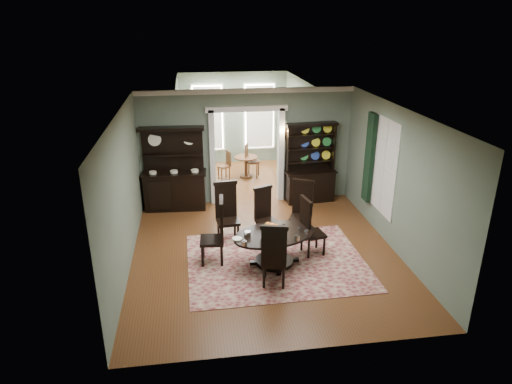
# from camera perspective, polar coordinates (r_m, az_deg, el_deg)

# --- Properties ---
(room) EXTENTS (5.51, 6.01, 3.01)m
(room) POSITION_cam_1_polar(r_m,az_deg,el_deg) (9.08, 1.16, 1.17)
(room) COLOR brown
(room) RESTS_ON ground
(parlor) EXTENTS (3.51, 3.50, 3.01)m
(parlor) POSITION_cam_1_polar(r_m,az_deg,el_deg) (14.33, -2.43, 8.44)
(parlor) COLOR brown
(parlor) RESTS_ON ground
(doorway_trim) EXTENTS (2.08, 0.25, 2.57)m
(doorway_trim) POSITION_cam_1_polar(r_m,az_deg,el_deg) (11.86, -1.16, 6.23)
(doorway_trim) COLOR silver
(doorway_trim) RESTS_ON floor
(right_window) EXTENTS (0.15, 1.47, 2.12)m
(right_window) POSITION_cam_1_polar(r_m,az_deg,el_deg) (10.62, 14.89, 3.59)
(right_window) COLOR white
(right_window) RESTS_ON wall_right
(wall_sconce) EXTENTS (0.27, 0.21, 0.21)m
(wall_sconce) POSITION_cam_1_polar(r_m,az_deg,el_deg) (11.79, 3.55, 7.47)
(wall_sconce) COLOR #B3742F
(wall_sconce) RESTS_ON back_wall_right
(rug) EXTENTS (3.61, 2.92, 0.01)m
(rug) POSITION_cam_1_polar(r_m,az_deg,el_deg) (9.41, 2.55, -8.66)
(rug) COLOR maroon
(rug) RESTS_ON floor
(dining_table) EXTENTS (2.02, 2.02, 0.68)m
(dining_table) POSITION_cam_1_polar(r_m,az_deg,el_deg) (9.13, 2.34, -6.31)
(dining_table) COLOR black
(dining_table) RESTS_ON rug
(centerpiece) EXTENTS (1.50, 0.97, 0.25)m
(centerpiece) POSITION_cam_1_polar(r_m,az_deg,el_deg) (9.00, 1.95, -4.76)
(centerpiece) COLOR silver
(centerpiece) RESTS_ON dining_table
(chair_far_left) EXTENTS (0.54, 0.52, 1.35)m
(chair_far_left) POSITION_cam_1_polar(r_m,az_deg,el_deg) (10.01, -3.68, -2.24)
(chair_far_left) COLOR black
(chair_far_left) RESTS_ON rug
(chair_far_mid) EXTENTS (0.57, 0.56, 1.19)m
(chair_far_mid) POSITION_cam_1_polar(r_m,az_deg,el_deg) (10.12, 1.09, -2.44)
(chair_far_mid) COLOR black
(chair_far_mid) RESTS_ON rug
(chair_far_right) EXTENTS (0.63, 0.61, 1.30)m
(chair_far_right) POSITION_cam_1_polar(r_m,az_deg,el_deg) (10.26, 5.73, -1.86)
(chair_far_right) COLOR black
(chair_far_right) RESTS_ON rug
(chair_end_left) EXTENTS (0.51, 0.54, 1.37)m
(chair_end_left) POSITION_cam_1_polar(r_m,az_deg,el_deg) (9.11, -4.86, -4.70)
(chair_end_left) COLOR black
(chair_end_left) RESTS_ON rug
(chair_end_right) EXTENTS (0.52, 0.54, 1.27)m
(chair_end_right) POSITION_cam_1_polar(r_m,az_deg,el_deg) (9.44, 6.64, -4.15)
(chair_end_right) COLOR black
(chair_end_right) RESTS_ON rug
(chair_near) EXTENTS (0.56, 0.54, 1.29)m
(chair_near) POSITION_cam_1_polar(r_m,az_deg,el_deg) (8.28, 2.28, -7.79)
(chair_near) COLOR black
(chair_near) RESTS_ON rug
(sideboard) EXTENTS (1.65, 0.67, 2.13)m
(sideboard) POSITION_cam_1_polar(r_m,az_deg,el_deg) (11.81, -10.13, 1.37)
(sideboard) COLOR black
(sideboard) RESTS_ON floor
(welsh_dresser) EXTENTS (1.39, 0.60, 2.12)m
(welsh_dresser) POSITION_cam_1_polar(r_m,az_deg,el_deg) (12.20, 6.75, 2.34)
(welsh_dresser) COLOR black
(welsh_dresser) RESTS_ON floor
(parlor_table) EXTENTS (0.71, 0.71, 0.66)m
(parlor_table) POSITION_cam_1_polar(r_m,az_deg,el_deg) (14.00, -1.27, 3.54)
(parlor_table) COLOR #572C18
(parlor_table) RESTS_ON parlor_floor
(parlor_chair_left) EXTENTS (0.41, 0.40, 0.87)m
(parlor_chair_left) POSITION_cam_1_polar(r_m,az_deg,el_deg) (13.88, -3.83, 3.48)
(parlor_chair_left) COLOR #572C18
(parlor_chair_left) RESTS_ON parlor_floor
(parlor_chair_right) EXTENTS (0.48, 0.47, 1.03)m
(parlor_chair_right) POSITION_cam_1_polar(r_m,az_deg,el_deg) (14.01, -0.70, 4.09)
(parlor_chair_right) COLOR #572C18
(parlor_chair_right) RESTS_ON parlor_floor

